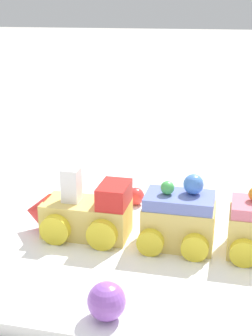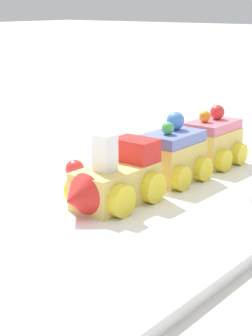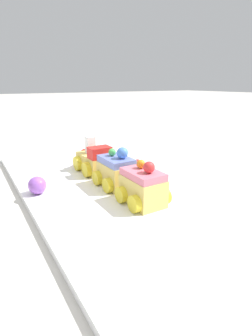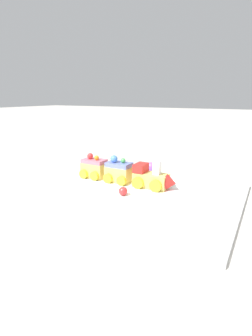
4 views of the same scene
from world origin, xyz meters
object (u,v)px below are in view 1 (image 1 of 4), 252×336
(cake_train_locomotive, at_px, (81,214))
(cake_car_blueberry, at_px, (179,220))
(gumball_purple, at_px, (107,301))
(gumball_red, at_px, (136,196))

(cake_train_locomotive, distance_m, cake_car_blueberry, 0.11)
(cake_car_blueberry, relative_size, gumball_purple, 2.44)
(cake_train_locomotive, xyz_separation_m, gumball_purple, (-0.07, 0.14, -0.01))
(gumball_red, bearing_deg, gumball_purple, 96.40)
(cake_train_locomotive, bearing_deg, cake_car_blueberry, -179.87)
(cake_train_locomotive, xyz_separation_m, gumball_red, (-0.04, -0.09, -0.01))
(cake_car_blueberry, bearing_deg, cake_train_locomotive, 0.13)
(cake_train_locomotive, relative_size, cake_car_blueberry, 1.51)
(gumball_purple, xyz_separation_m, gumball_red, (0.03, -0.23, -0.00))
(cake_train_locomotive, height_order, gumball_purple, cake_train_locomotive)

